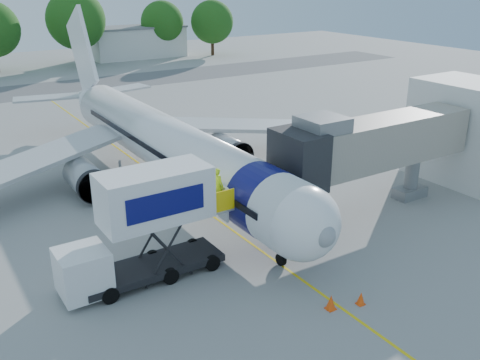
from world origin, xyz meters
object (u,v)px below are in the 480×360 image
aircraft (164,143)px  ground_tug (370,323)px  jet_bridge (366,146)px  catering_hiloader (144,227)px

aircraft → ground_tug: (-0.46, -20.21, -2.25)m
jet_bridge → catering_hiloader: bearing=-180.0°
catering_hiloader → ground_tug: bearing=-57.4°
catering_hiloader → ground_tug: (5.80, -9.08, -2.06)m
jet_bridge → catering_hiloader: jet_bridge is taller
aircraft → jet_bridge: (7.99, -11.12, 1.39)m
aircraft → jet_bridge: 13.77m
ground_tug → catering_hiloader: bearing=132.9°
jet_bridge → ground_tug: (-8.45, -9.09, -3.64)m
jet_bridge → catering_hiloader: (-14.25, -0.00, -1.58)m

